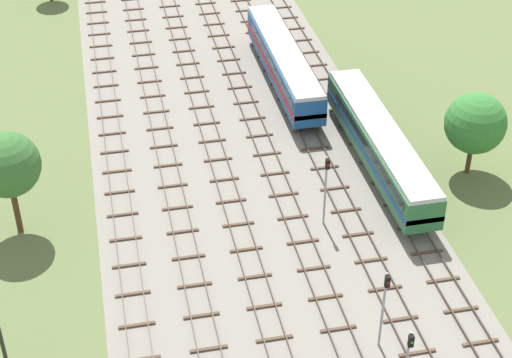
% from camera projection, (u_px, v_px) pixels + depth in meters
% --- Properties ---
extents(ground_plane, '(480.00, 480.00, 0.00)m').
position_uv_depth(ground_plane, '(249.00, 174.00, 67.12)').
color(ground_plane, '#5B6B3D').
extents(ballast_bed, '(25.00, 176.00, 0.01)m').
position_uv_depth(ballast_bed, '(249.00, 174.00, 67.12)').
color(ballast_bed, gray).
rests_on(ballast_bed, ground).
extents(track_far_left, '(2.40, 126.00, 0.29)m').
position_uv_depth(track_far_left, '(118.00, 181.00, 66.06)').
color(track_far_left, '#47382D').
rests_on(track_far_left, ground).
extents(track_left, '(2.40, 126.00, 0.29)m').
position_uv_depth(track_left, '(170.00, 175.00, 66.77)').
color(track_left, '#47382D').
rests_on(track_left, ground).
extents(track_centre_left, '(2.40, 126.00, 0.29)m').
position_uv_depth(track_centre_left, '(221.00, 169.00, 67.49)').
color(track_centre_left, '#47382D').
rests_on(track_centre_left, ground).
extents(track_centre, '(2.40, 126.00, 0.29)m').
position_uv_depth(track_centre, '(271.00, 163.00, 68.20)').
color(track_centre, '#47382D').
rests_on(track_centre, ground).
extents(track_centre_right, '(2.40, 126.00, 0.29)m').
position_uv_depth(track_centre_right, '(320.00, 157.00, 68.92)').
color(track_centre_right, '#47382D').
rests_on(track_centre_right, ground).
extents(track_right, '(2.40, 126.00, 0.29)m').
position_uv_depth(track_right, '(367.00, 152.00, 69.63)').
color(track_right, '#47382D').
rests_on(track_right, ground).
extents(diesel_railcar_right_near, '(2.96, 20.50, 3.80)m').
position_uv_depth(diesel_railcar_right_near, '(380.00, 143.00, 66.16)').
color(diesel_railcar_right_near, '#286638').
rests_on(diesel_railcar_right_near, ground).
extents(diesel_railcar_centre_right_mid, '(2.96, 20.50, 3.80)m').
position_uv_depth(diesel_railcar_centre_right_mid, '(283.00, 61.00, 78.10)').
color(diesel_railcar_centre_right_mid, '#194C8C').
rests_on(diesel_railcar_centre_right_mid, ground).
extents(signal_post_nearest, '(0.28, 0.47, 5.95)m').
position_uv_depth(signal_post_nearest, '(384.00, 301.00, 49.35)').
color(signal_post_nearest, gray).
rests_on(signal_post_nearest, ground).
extents(signal_post_near, '(0.28, 0.47, 5.17)m').
position_uv_depth(signal_post_near, '(408.00, 357.00, 46.31)').
color(signal_post_near, gray).
rests_on(signal_post_near, ground).
extents(signal_post_mid, '(0.28, 0.47, 5.95)m').
position_uv_depth(signal_post_mid, '(326.00, 183.00, 59.56)').
color(signal_post_mid, gray).
rests_on(signal_post_mid, ground).
extents(lineside_tree_1, '(4.91, 4.91, 7.12)m').
position_uv_depth(lineside_tree_1, '(475.00, 123.00, 64.67)').
color(lineside_tree_1, '#4C331E').
rests_on(lineside_tree_1, ground).
extents(lineside_tree_3, '(4.76, 4.76, 8.29)m').
position_uv_depth(lineside_tree_3, '(7.00, 165.00, 57.64)').
color(lineside_tree_3, '#4C331E').
rests_on(lineside_tree_3, ground).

